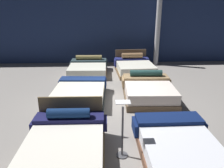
{
  "coord_description": "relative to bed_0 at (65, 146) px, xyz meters",
  "views": [
    {
      "loc": [
        -0.38,
        -6.24,
        2.85
      ],
      "look_at": [
        -0.05,
        0.69,
        0.39
      ],
      "focal_mm": 34.96,
      "sensor_mm": 36.0,
      "label": 1
    }
  ],
  "objects": [
    {
      "name": "bed_5",
      "position": [
        2.2,
        5.91,
        -0.02
      ],
      "size": [
        1.74,
        2.13,
        0.89
      ],
      "rotation": [
        0.0,
        0.0,
        0.05
      ],
      "color": "brown",
      "rests_on": "ground_plane"
    },
    {
      "name": "showroom_back_wall",
      "position": [
        1.12,
        7.93,
        1.47
      ],
      "size": [
        18.0,
        0.06,
        3.5
      ],
      "primitive_type": "cube",
      "color": "navy",
      "rests_on": "ground_plane"
    },
    {
      "name": "support_pillar",
      "position": [
        3.53,
        7.34,
        1.47
      ],
      "size": [
        0.25,
        0.25,
        3.5
      ],
      "primitive_type": "cylinder",
      "color": "silver",
      "rests_on": "ground_plane"
    },
    {
      "name": "bed_2",
      "position": [
        0.01,
        2.92,
        -0.06
      ],
      "size": [
        1.74,
        2.16,
        0.49
      ],
      "rotation": [
        0.0,
        0.0,
        -0.06
      ],
      "color": "black",
      "rests_on": "ground_plane"
    },
    {
      "name": "ground_plane",
      "position": [
        1.12,
        2.61,
        -0.29
      ],
      "size": [
        18.0,
        18.0,
        0.02
      ],
      "primitive_type": "cube",
      "color": "gray"
    },
    {
      "name": "bed_4",
      "position": [
        0.11,
        5.87,
        -0.05
      ],
      "size": [
        1.75,
        2.09,
        0.71
      ],
      "rotation": [
        0.0,
        0.0,
        -0.02
      ],
      "color": "#906A4C",
      "rests_on": "ground_plane"
    },
    {
      "name": "bed_3",
      "position": [
        2.24,
        2.94,
        -0.01
      ],
      "size": [
        1.68,
        2.06,
        0.8
      ],
      "rotation": [
        0.0,
        0.0,
        -0.04
      ],
      "color": "brown",
      "rests_on": "ground_plane"
    },
    {
      "name": "price_sign",
      "position": [
        1.12,
        0.04,
        0.19
      ],
      "size": [
        0.28,
        0.24,
        1.19
      ],
      "color": "#3F3F44",
      "rests_on": "ground_plane"
    },
    {
      "name": "bed_1",
      "position": [
        2.22,
        -0.01,
        -0.05
      ],
      "size": [
        1.6,
        1.95,
        0.53
      ],
      "rotation": [
        0.0,
        0.0,
        0.01
      ],
      "color": "brown",
      "rests_on": "ground_plane"
    },
    {
      "name": "bed_0",
      "position": [
        0.0,
        0.0,
        0.0
      ],
      "size": [
        1.65,
        1.99,
        0.95
      ],
      "rotation": [
        0.0,
        0.0,
        -0.01
      ],
      "color": "brown",
      "rests_on": "ground_plane"
    }
  ]
}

